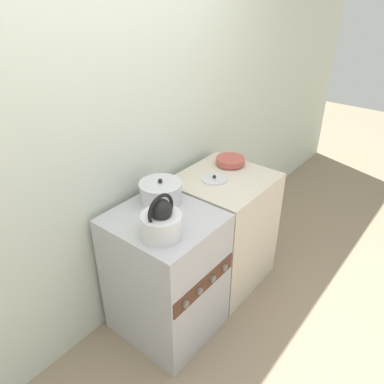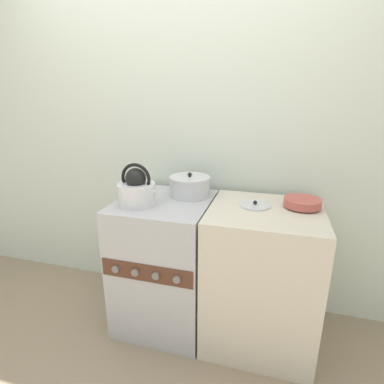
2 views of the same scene
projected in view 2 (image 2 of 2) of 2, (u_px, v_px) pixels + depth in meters
name	position (u px, v px, depth m)	size (l,w,h in m)	color
ground_plane	(150.00, 349.00, 1.89)	(12.00, 12.00, 0.00)	gray
wall_back	(182.00, 136.00, 2.15)	(7.00, 0.06, 2.50)	silver
stove	(166.00, 262.00, 2.05)	(0.59, 0.65, 0.89)	#B2B2B7
counter	(261.00, 276.00, 1.88)	(0.66, 0.62, 0.90)	beige
kettle	(137.00, 190.00, 1.81)	(0.28, 0.23, 0.26)	silver
cooking_pot	(190.00, 186.00, 1.98)	(0.27, 0.27, 0.16)	silver
enamel_bowl	(302.00, 203.00, 1.76)	(0.21, 0.21, 0.06)	#B75147
loose_pot_lid	(255.00, 205.00, 1.79)	(0.19, 0.19, 0.03)	silver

